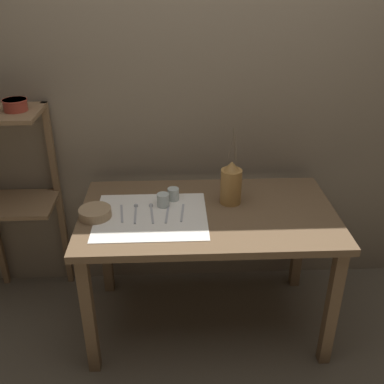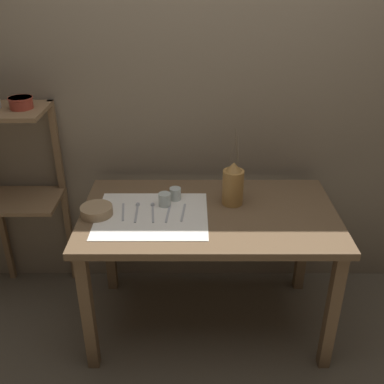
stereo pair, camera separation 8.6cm
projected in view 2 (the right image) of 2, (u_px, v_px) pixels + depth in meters
name	position (u px, v px, depth m)	size (l,w,h in m)	color
ground_plane	(206.00, 321.00, 2.78)	(12.00, 12.00, 0.00)	brown
stone_wall_back	(206.00, 109.00, 2.68)	(7.00, 0.06, 2.40)	#7A6B56
wooden_table	(208.00, 227.00, 2.47)	(1.38, 0.79, 0.78)	brown
wooden_shelf_unit	(16.00, 171.00, 2.67)	(0.47, 0.35, 1.27)	brown
linen_cloth	(151.00, 215.00, 2.39)	(0.59, 0.50, 0.00)	white
pitcher_with_flowers	(232.00, 185.00, 2.46)	(0.12, 0.12, 0.45)	olive
wooden_bowl	(96.00, 211.00, 2.38)	(0.17, 0.17, 0.05)	#9E7F5B
glass_tumbler_near	(164.00, 199.00, 2.46)	(0.07, 0.07, 0.07)	#B7C1BC
glass_tumbler_far	(174.00, 194.00, 2.53)	(0.06, 0.06, 0.07)	#B7C1BC
knife_center	(122.00, 212.00, 2.41)	(0.03, 0.19, 0.00)	#A8A8AD
spoon_outer	(136.00, 208.00, 2.45)	(0.02, 0.20, 0.02)	#A8A8AD
spoon_inner	(152.00, 208.00, 2.44)	(0.04, 0.20, 0.02)	#A8A8AD
fork_inner	(167.00, 214.00, 2.40)	(0.03, 0.19, 0.00)	#A8A8AD
fork_outer	(182.00, 212.00, 2.41)	(0.03, 0.19, 0.00)	#A8A8AD
metal_pot_small	(20.00, 102.00, 2.43)	(0.13, 0.13, 0.06)	#9E3828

